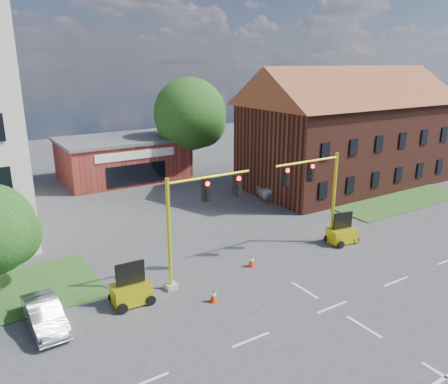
{
  "coord_description": "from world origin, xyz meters",
  "views": [
    {
      "loc": [
        -14.88,
        -13.37,
        11.75
      ],
      "look_at": [
        -0.08,
        10.0,
        3.51
      ],
      "focal_mm": 35.0,
      "sensor_mm": 36.0,
      "label": 1
    }
  ],
  "objects_px": {
    "signal_mast_east": "(316,190)",
    "pickup_white": "(287,189)",
    "signal_mast_west": "(196,215)",
    "trailer_west": "(131,291)",
    "trailer_east": "(342,234)"
  },
  "relations": [
    {
      "from": "signal_mast_east",
      "to": "trailer_east",
      "type": "height_order",
      "value": "signal_mast_east"
    },
    {
      "from": "trailer_east",
      "to": "signal_mast_east",
      "type": "bearing_deg",
      "value": 177.51
    },
    {
      "from": "trailer_west",
      "to": "trailer_east",
      "type": "xyz_separation_m",
      "value": [
        14.81,
        -0.21,
        -0.03
      ]
    },
    {
      "from": "signal_mast_west",
      "to": "trailer_west",
      "type": "distance_m",
      "value": 5.13
    },
    {
      "from": "pickup_white",
      "to": "trailer_east",
      "type": "bearing_deg",
      "value": 179.47
    },
    {
      "from": "signal_mast_east",
      "to": "trailer_east",
      "type": "xyz_separation_m",
      "value": [
        2.14,
        -0.49,
        -3.27
      ]
    },
    {
      "from": "trailer_west",
      "to": "signal_mast_east",
      "type": "bearing_deg",
      "value": 4.32
    },
    {
      "from": "signal_mast_west",
      "to": "trailer_west",
      "type": "xyz_separation_m",
      "value": [
        -3.97,
        -0.28,
        -3.24
      ]
    },
    {
      "from": "signal_mast_east",
      "to": "trailer_east",
      "type": "relative_size",
      "value": 3.0
    },
    {
      "from": "signal_mast_west",
      "to": "pickup_white",
      "type": "distance_m",
      "value": 17.64
    },
    {
      "from": "signal_mast_east",
      "to": "trailer_west",
      "type": "bearing_deg",
      "value": -178.72
    },
    {
      "from": "signal_mast_west",
      "to": "signal_mast_east",
      "type": "relative_size",
      "value": 1.0
    },
    {
      "from": "signal_mast_east",
      "to": "pickup_white",
      "type": "bearing_deg",
      "value": 58.57
    },
    {
      "from": "signal_mast_east",
      "to": "trailer_west",
      "type": "distance_m",
      "value": 13.09
    },
    {
      "from": "signal_mast_east",
      "to": "trailer_west",
      "type": "height_order",
      "value": "signal_mast_east"
    }
  ]
}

